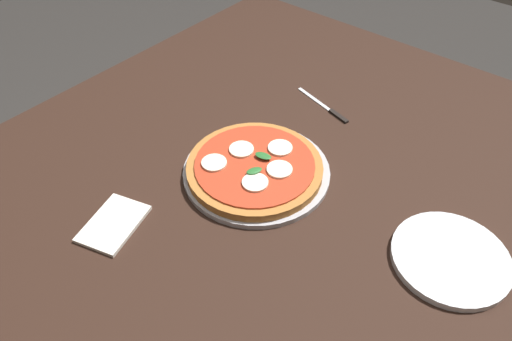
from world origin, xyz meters
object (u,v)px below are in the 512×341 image
Objects in this scene: plate_white at (450,258)px; napkin at (114,224)px; dining_table at (261,203)px; knife at (328,109)px; pizza at (255,167)px; serving_tray at (256,172)px.

plate_white reaches higher than napkin.
knife is at bearing 3.97° from dining_table.
plate_white is 0.63m from napkin.
pizza is at bearing 97.14° from plate_white.
pizza is at bearing 179.43° from serving_tray.
dining_table is 0.11m from pizza.
serving_tray is 0.31m from napkin.
dining_table is 0.33m from napkin.
dining_table is 6.78× the size of plate_white.
knife is (0.30, 0.01, -0.02)m from pizza.
plate_white is at bearing -58.15° from napkin.
plate_white reaches higher than serving_tray.
plate_white is (0.05, -0.40, 0.09)m from dining_table.
serving_tray is (-0.00, 0.01, 0.09)m from dining_table.
pizza is at bearing -178.60° from knife.
plate_white is 1.19× the size of knife.
plate_white is at bearing -120.30° from knife.
plate_white reaches higher than knife.
pizza reaches higher than serving_tray.
dining_table is at bearing -83.01° from serving_tray.
dining_table is at bearing -176.03° from knife.
napkin is (-0.28, 0.12, -0.02)m from pizza.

